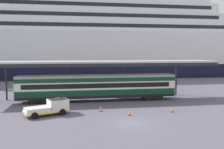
{
  "coord_description": "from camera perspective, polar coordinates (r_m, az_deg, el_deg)",
  "views": [
    {
      "loc": [
        -6.15,
        -25.12,
        7.7
      ],
      "look_at": [
        -0.73,
        8.71,
        4.5
      ],
      "focal_mm": 38.84,
      "sensor_mm": 36.0,
      "label": 1
    }
  ],
  "objects": [
    {
      "name": "traffic_cone_mid",
      "position": [
        32.27,
        13.95,
        -7.97
      ],
      "size": [
        0.36,
        0.36,
        0.74
      ],
      "color": "black",
      "rests_on": "ground"
    },
    {
      "name": "train_carriage",
      "position": [
        38.13,
        -3.42,
        -2.8
      ],
      "size": [
        24.47,
        2.81,
        4.11
      ],
      "color": "black",
      "rests_on": "ground"
    },
    {
      "name": "traffic_cone_far",
      "position": [
        29.87,
        4.14,
        -8.92
      ],
      "size": [
        0.36,
        0.36,
        0.71
      ],
      "color": "black",
      "rests_on": "ground"
    },
    {
      "name": "cruise_ship",
      "position": [
        83.09,
        -15.66,
        10.16
      ],
      "size": [
        125.62,
        30.88,
        44.4
      ],
      "color": "black",
      "rests_on": "ground"
    },
    {
      "name": "service_truck",
      "position": [
        30.86,
        -14.27,
        -7.39
      ],
      "size": [
        5.58,
        3.87,
        2.02
      ],
      "color": "silver",
      "rests_on": "ground"
    },
    {
      "name": "traffic_cone_near",
      "position": [
        31.77,
        -2.67,
        -8.03
      ],
      "size": [
        0.36,
        0.36,
        0.74
      ],
      "color": "black",
      "rests_on": "ground"
    },
    {
      "name": "ground_plane",
      "position": [
        26.99,
        4.55,
        -11.26
      ],
      "size": [
        400.0,
        400.0,
        0.0
      ],
      "primitive_type": "plane",
      "color": "#5B5664"
    },
    {
      "name": "platform_canopy",
      "position": [
        38.19,
        -3.52,
        2.81
      ],
      "size": [
        38.17,
        5.48,
        6.28
      ],
      "color": "#BABABA",
      "rests_on": "ground"
    }
  ]
}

